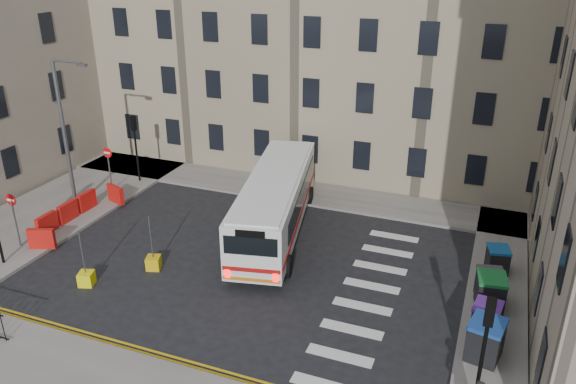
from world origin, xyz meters
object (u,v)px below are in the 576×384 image
Objects in this scene: wheelie_bin_c at (490,292)px; wheelie_bin_e at (497,259)px; wheelie_bin_d at (490,286)px; wheelie_bin_b at (486,319)px; streetlamp at (64,134)px; bus at (275,201)px; bollard_chevron at (154,263)px; bollard_yellow at (87,279)px; wheelie_bin_a at (485,339)px.

wheelie_bin_c is 2.98m from wheelie_bin_e.
wheelie_bin_d is 1.13× the size of wheelie_bin_e.
wheelie_bin_b is 1.02× the size of wheelie_bin_e.
bus is (11.31, 1.43, -2.58)m from streetlamp.
wheelie_bin_e is (0.21, 4.75, -0.04)m from wheelie_bin_b.
streetlamp reaches higher than bollard_chevron.
streetlamp is at bearing 179.18° from wheelie_bin_b.
wheelie_bin_b is 0.89× the size of wheelie_bin_c.
wheelie_bin_b is at bearing -103.63° from wheelie_bin_d.
wheelie_bin_c is 1.15× the size of wheelie_bin_e.
wheelie_bin_e is (0.16, 2.97, -0.12)m from wheelie_bin_c.
bollard_chevron is (-14.14, -2.67, -0.50)m from wheelie_bin_d.
streetlamp is 22.05m from wheelie_bin_c.
wheelie_bin_d reaches higher than wheelie_bin_b.
wheelie_bin_a is at bearing 4.03° from bollard_yellow.
streetlamp is 21.98m from wheelie_bin_d.
wheelie_bin_b is at bearing -99.39° from wheelie_bin_c.
wheelie_bin_c is 1.02× the size of wheelie_bin_d.
wheelie_bin_e is 2.02× the size of bollard_yellow.
wheelie_bin_b is at bearing -105.60° from wheelie_bin_e.
wheelie_bin_c is (0.04, 1.78, 0.08)m from wheelie_bin_b.
bollard_chevron is (-14.19, 1.03, -0.57)m from wheelie_bin_a.
bollard_chevron is at bearing 177.13° from wheelie_bin_d.
wheelie_bin_e is at bearing 24.10° from bollard_yellow.
bus reaches higher than wheelie_bin_c.
bollard_chevron is (7.53, -3.77, -4.04)m from streetlamp.
wheelie_bin_e is at bearing 95.62° from wheelie_bin_b.
streetlamp is 0.71× the size of bus.
wheelie_bin_b is 2.07× the size of bollard_chevron.
bollard_yellow is (-16.07, -2.53, -0.47)m from wheelie_bin_b.
wheelie_bin_d is at bearing -2.89° from streetlamp.
wheelie_bin_b is (10.36, -4.83, -0.99)m from bus.
wheelie_bin_a is 1.07× the size of wheelie_bin_c.
wheelie_bin_b is 2.07× the size of bollard_yellow.
bollard_yellow is 2.90m from bollard_chevron.
bus reaches higher than wheelie_bin_e.
bollard_chevron is at bearing -170.42° from wheelie_bin_b.
wheelie_bin_e is 2.02× the size of bollard_chevron.
bollard_yellow is (-16.11, -1.14, -0.57)m from wheelie_bin_a.
wheelie_bin_b is at bearing -8.91° from streetlamp.
wheelie_bin_b is (21.67, -3.40, -3.57)m from streetlamp.
wheelie_bin_d is at bearing 86.41° from wheelie_bin_c.
streetlamp is at bearing 175.08° from bus.
wheelie_bin_a is at bearing -80.15° from wheelie_bin_b.
wheelie_bin_d is at bearing -107.87° from wheelie_bin_e.
wheelie_bin_e is at bearing 78.86° from wheelie_bin_c.
wheelie_bin_b is 16.27m from bollard_yellow.
wheelie_bin_b is 2.31m from wheelie_bin_d.
wheelie_bin_e is at bearing 99.57° from wheelie_bin_a.
wheelie_bin_a is (10.40, -6.23, -0.88)m from bus.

